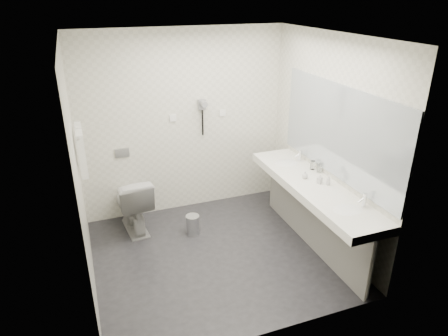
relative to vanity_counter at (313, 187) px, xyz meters
name	(u,v)px	position (x,y,z in m)	size (l,w,h in m)	color
floor	(217,255)	(-1.12, 0.20, -0.80)	(2.80, 2.80, 0.00)	#242328
ceiling	(215,36)	(-1.12, 0.20, 1.70)	(2.80, 2.80, 0.00)	white
wall_back	(184,124)	(-1.12, 1.50, 0.45)	(2.80, 2.80, 0.00)	silver
wall_front	(270,216)	(-1.12, -1.10, 0.45)	(2.80, 2.80, 0.00)	silver
wall_left	(78,177)	(-2.52, 0.20, 0.45)	(2.60, 2.60, 0.00)	silver
wall_right	(327,143)	(0.27, 0.20, 0.45)	(2.60, 2.60, 0.00)	silver
vanity_counter	(313,187)	(0.00, 0.00, 0.00)	(0.55, 2.20, 0.10)	white
vanity_panel	(312,218)	(0.02, 0.00, -0.42)	(0.03, 2.15, 0.75)	gray
vanity_post_near	(370,269)	(0.05, -1.04, -0.42)	(0.06, 0.06, 0.75)	silver
vanity_post_far	(275,183)	(0.05, 1.04, -0.42)	(0.06, 0.06, 0.75)	silver
mirror	(338,132)	(0.26, 0.00, 0.65)	(0.02, 2.20, 1.05)	#B2BCC6
basin_near	(347,211)	(0.00, -0.65, 0.04)	(0.40, 0.31, 0.05)	white
basin_far	(286,164)	(0.00, 0.65, 0.04)	(0.40, 0.31, 0.05)	white
faucet_near	(364,200)	(0.19, -0.65, 0.12)	(0.04, 0.04, 0.15)	silver
faucet_far	(300,155)	(0.19, 0.65, 0.12)	(0.04, 0.04, 0.15)	silver
soap_bottle_a	(320,179)	(0.07, -0.02, 0.11)	(0.05, 0.05, 0.11)	white
soap_bottle_b	(305,175)	(-0.02, 0.16, 0.10)	(0.07, 0.07, 0.09)	white
soap_bottle_c	(328,180)	(0.13, -0.09, 0.11)	(0.05, 0.05, 0.12)	white
glass_left	(319,168)	(0.23, 0.25, 0.11)	(0.06, 0.06, 0.11)	silver
glass_right	(313,165)	(0.21, 0.36, 0.11)	(0.06, 0.06, 0.11)	silver
toilet	(132,203)	(-1.95, 1.13, -0.42)	(0.43, 0.75, 0.76)	white
flush_plate	(122,153)	(-1.98, 1.49, 0.15)	(0.18, 0.02, 0.12)	#B2B5BA
pedal_bin	(193,225)	(-1.26, 0.75, -0.68)	(0.17, 0.17, 0.24)	#B2B5BA
bin_lid	(192,216)	(-1.26, 0.75, -0.55)	(0.17, 0.17, 0.01)	#B2B5BA
towel_rail	(77,130)	(-2.47, 0.75, 0.75)	(0.02, 0.02, 0.62)	silver
towel_near	(82,154)	(-2.46, 0.61, 0.53)	(0.07, 0.24, 0.48)	white
towel_far	(81,145)	(-2.46, 0.89, 0.53)	(0.07, 0.24, 0.48)	white
dryer_cradle	(202,105)	(-0.88, 1.47, 0.70)	(0.10, 0.04, 0.14)	gray
dryer_barrel	(203,104)	(-0.88, 1.40, 0.73)	(0.08, 0.08, 0.14)	gray
dryer_cord	(203,123)	(-0.88, 1.46, 0.45)	(0.02, 0.02, 0.35)	black
switch_plate_a	(173,118)	(-1.27, 1.49, 0.55)	(0.09, 0.02, 0.09)	white
switch_plate_b	(222,113)	(-0.57, 1.49, 0.55)	(0.09, 0.02, 0.09)	white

